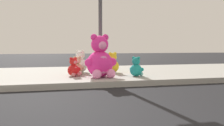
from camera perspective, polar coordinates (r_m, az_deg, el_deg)
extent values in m
cube|color=#9E9B93|center=(7.65, -11.32, -2.86)|extent=(28.00, 4.40, 0.15)
cylinder|color=#4C4C51|center=(6.95, -2.86, 10.36)|extent=(0.11, 0.11, 3.20)
sphere|color=#F22D93|center=(6.36, -3.00, -0.26)|extent=(0.72, 0.72, 0.72)
ellipsoid|color=pink|center=(6.12, -2.14, -0.42)|extent=(0.42, 0.23, 0.47)
sphere|color=#F22D93|center=(6.34, -3.02, 4.57)|extent=(0.47, 0.47, 0.47)
sphere|color=pink|center=(6.15, -2.35, 4.33)|extent=(0.22, 0.22, 0.22)
sphere|color=#F22D93|center=(6.41, -1.64, 6.26)|extent=(0.18, 0.18, 0.18)
sphere|color=#F22D93|center=(6.40, 0.14, 0.26)|extent=(0.22, 0.22, 0.22)
sphere|color=pink|center=(6.18, -0.27, -2.58)|extent=(0.25, 0.25, 0.25)
sphere|color=#F22D93|center=(6.29, -4.44, 6.29)|extent=(0.18, 0.18, 0.18)
sphere|color=#F22D93|center=(6.16, -5.67, 0.09)|extent=(0.22, 0.22, 0.22)
sphere|color=pink|center=(6.03, -3.71, -2.75)|extent=(0.25, 0.25, 0.25)
sphere|color=yellow|center=(7.44, 0.15, -0.83)|extent=(0.40, 0.40, 0.40)
ellipsoid|color=#F0DB80|center=(7.56, -0.47, -0.75)|extent=(0.24, 0.16, 0.26)
sphere|color=yellow|center=(7.42, 0.15, 1.49)|extent=(0.27, 0.27, 0.27)
sphere|color=#F0DB80|center=(7.52, -0.33, 1.40)|extent=(0.12, 0.12, 0.12)
sphere|color=yellow|center=(7.37, -0.45, 2.30)|extent=(0.10, 0.10, 0.10)
sphere|color=yellow|center=(7.38, -1.30, -0.64)|extent=(0.13, 0.13, 0.13)
sphere|color=#F0DB80|center=(7.54, -1.28, -1.78)|extent=(0.14, 0.14, 0.14)
sphere|color=yellow|center=(7.47, 0.74, 2.32)|extent=(0.10, 0.10, 0.10)
sphere|color=yellow|center=(7.59, 1.13, -0.50)|extent=(0.13, 0.13, 0.13)
sphere|color=#F0DB80|center=(7.66, 0.12, -1.69)|extent=(0.14, 0.14, 0.14)
sphere|color=teal|center=(6.58, 5.87, -1.77)|extent=(0.34, 0.34, 0.34)
ellipsoid|color=#7BBFBC|center=(6.69, 6.33, -1.68)|extent=(0.19, 0.19, 0.22)
sphere|color=teal|center=(6.56, 5.88, 0.45)|extent=(0.22, 0.22, 0.22)
sphere|color=#7BBFBC|center=(6.64, 6.24, 0.38)|extent=(0.10, 0.10, 0.10)
sphere|color=teal|center=(6.59, 5.27, 1.25)|extent=(0.09, 0.09, 0.09)
sphere|color=teal|center=(6.68, 4.77, -1.45)|extent=(0.11, 0.11, 0.11)
sphere|color=#7BBFBC|center=(6.76, 5.68, -2.57)|extent=(0.12, 0.12, 0.12)
sphere|color=teal|center=(6.52, 6.51, 1.21)|extent=(0.09, 0.09, 0.09)
sphere|color=teal|center=(6.55, 7.31, -1.58)|extent=(0.11, 0.11, 0.11)
sphere|color=#7BBFBC|center=(6.68, 7.13, -2.66)|extent=(0.12, 0.12, 0.12)
sphere|color=tan|center=(7.11, -8.48, -1.39)|extent=(0.33, 0.33, 0.33)
ellipsoid|color=beige|center=(6.99, -8.52, -1.49)|extent=(0.19, 0.09, 0.22)
sphere|color=tan|center=(7.09, -8.50, 0.60)|extent=(0.22, 0.22, 0.22)
sphere|color=beige|center=(7.00, -8.53, 0.45)|extent=(0.10, 0.10, 0.10)
sphere|color=tan|center=(7.08, -7.89, 1.31)|extent=(0.08, 0.08, 0.08)
sphere|color=tan|center=(7.06, -7.21, -1.21)|extent=(0.10, 0.10, 0.10)
sphere|color=beige|center=(6.98, -7.76, -2.39)|extent=(0.11, 0.11, 0.11)
sphere|color=tan|center=(7.09, -9.13, 1.30)|extent=(0.08, 0.08, 0.08)
sphere|color=tan|center=(7.07, -9.78, -1.23)|extent=(0.10, 0.10, 0.10)
sphere|color=beige|center=(6.98, -9.26, -2.40)|extent=(0.11, 0.11, 0.11)
sphere|color=red|center=(6.68, -9.39, -1.77)|extent=(0.33, 0.33, 0.33)
ellipsoid|color=#DB7B7B|center=(6.58, -8.84, -1.85)|extent=(0.19, 0.15, 0.21)
sphere|color=red|center=(6.66, -9.42, 0.34)|extent=(0.22, 0.22, 0.22)
sphere|color=#DB7B7B|center=(6.58, -8.99, 0.19)|extent=(0.10, 0.10, 0.10)
sphere|color=red|center=(6.70, -8.88, 1.11)|extent=(0.08, 0.08, 0.08)
sphere|color=red|center=(6.73, -8.08, -1.50)|extent=(0.10, 0.10, 0.10)
sphere|color=#DB7B7B|center=(6.63, -8.07, -2.74)|extent=(0.11, 0.11, 0.11)
sphere|color=red|center=(6.62, -9.98, 1.06)|extent=(0.08, 0.08, 0.08)
sphere|color=red|center=(6.56, -10.35, -1.67)|extent=(0.10, 0.10, 0.10)
sphere|color=#DB7B7B|center=(6.53, -9.39, -2.86)|extent=(0.11, 0.11, 0.11)
sphere|color=white|center=(7.61, -7.73, -0.61)|extent=(0.44, 0.44, 0.44)
ellipsoid|color=white|center=(7.49, -8.50, -0.69)|extent=(0.24, 0.24, 0.29)
sphere|color=white|center=(7.59, -7.75, 1.89)|extent=(0.29, 0.29, 0.29)
sphere|color=white|center=(7.50, -8.35, 1.72)|extent=(0.13, 0.13, 0.13)
sphere|color=white|center=(7.53, -7.16, 2.76)|extent=(0.11, 0.11, 0.11)
sphere|color=white|center=(7.44, -6.73, -0.45)|extent=(0.14, 0.14, 0.14)
sphere|color=white|center=(7.40, -7.90, -1.87)|extent=(0.15, 0.15, 0.15)
sphere|color=white|center=(7.65, -8.36, 2.77)|extent=(0.11, 0.11, 0.11)
sphere|color=white|center=(7.70, -9.21, -0.32)|extent=(0.14, 0.14, 0.14)
sphere|color=white|center=(7.56, -9.34, -1.76)|extent=(0.15, 0.15, 0.15)
sphere|color=olive|center=(7.82, -3.48, -0.56)|extent=(0.41, 0.41, 0.41)
ellipsoid|color=tan|center=(7.77, -4.50, -0.60)|extent=(0.13, 0.24, 0.27)
sphere|color=olive|center=(7.80, -3.48, 1.70)|extent=(0.27, 0.27, 0.27)
sphere|color=tan|center=(7.76, -4.28, 1.56)|extent=(0.12, 0.12, 0.12)
sphere|color=olive|center=(7.71, -3.24, 2.48)|extent=(0.10, 0.10, 0.10)
sphere|color=olive|center=(7.62, -3.32, -0.45)|extent=(0.13, 0.13, 0.13)
sphere|color=tan|center=(7.67, -4.40, -1.68)|extent=(0.14, 0.14, 0.14)
sphere|color=olive|center=(7.89, -3.73, 2.51)|extent=(0.10, 0.10, 0.10)
sphere|color=olive|center=(7.98, -4.32, -0.25)|extent=(0.13, 0.13, 0.13)
sphere|color=tan|center=(7.88, -4.96, -1.53)|extent=(0.14, 0.14, 0.14)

